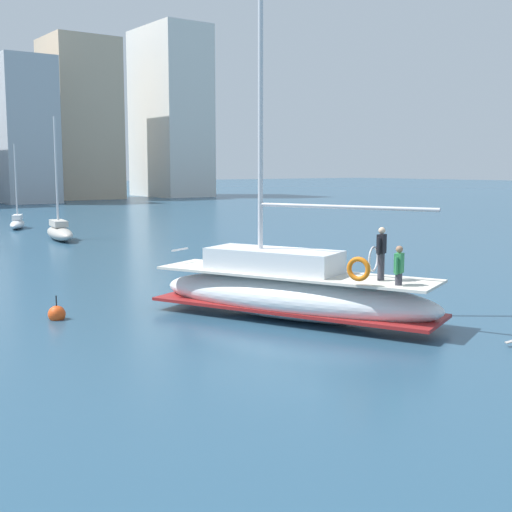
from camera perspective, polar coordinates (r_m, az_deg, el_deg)
name	(u,v)px	position (r m, az deg, el deg)	size (l,w,h in m)	color
ground_plane	(307,303)	(24.26, 4.32, -3.95)	(400.00, 400.00, 0.00)	#284C66
main_sailboat	(291,290)	(21.64, 2.95, -2.87)	(6.07, 9.75, 13.62)	silver
moored_sloop_near	(17,222)	(56.43, -19.33, 2.67)	(2.56, 4.20, 6.55)	silver
moored_catamaran	(60,231)	(46.69, -16.10, 2.01)	(2.16, 5.63, 8.05)	#B7B2A8
mooring_buoy	(57,314)	(22.53, -16.32, -4.69)	(0.55, 0.55, 0.88)	#EA4C19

